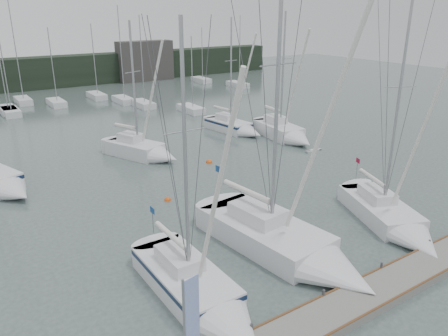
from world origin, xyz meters
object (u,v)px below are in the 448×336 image
object	(u,v)px
buoy_a	(168,200)
dock_banner	(190,325)
sailboat_near_right	(396,223)
buoy_b	(209,162)
sailboat_mid_d	(237,128)
sailboat_near_center	(297,251)
sailboat_mid_e	(287,134)
sailboat_near_left	(203,297)
sailboat_mid_c	(147,152)

from	to	relation	value
buoy_a	dock_banner	bearing A→B (deg)	-113.75
sailboat_near_right	buoy_b	bearing A→B (deg)	121.31
sailboat_near_right	sailboat_mid_d	bearing A→B (deg)	100.25
sailboat_near_center	sailboat_mid_e	xyz separation A→B (m)	(14.46, 17.31, 0.00)
sailboat_near_left	sailboat_mid_c	xyz separation A→B (m)	(6.41, 20.37, 0.06)
sailboat_near_left	buoy_a	distance (m)	11.90
sailboat_mid_d	buoy_b	xyz separation A→B (m)	(-7.46, -6.48, -0.56)
sailboat_near_right	sailboat_mid_d	size ratio (longest dim) A/B	1.13
dock_banner	buoy_a	bearing A→B (deg)	53.71
buoy_b	dock_banner	size ratio (longest dim) A/B	0.12
sailboat_mid_c	sailboat_near_center	bearing A→B (deg)	-114.56
sailboat_mid_c	buoy_a	bearing A→B (deg)	-128.99
sailboat_near_right	sailboat_mid_d	world-z (taller)	sailboat_near_right
sailboat_near_center	buoy_a	bearing A→B (deg)	95.06
sailboat_mid_d	buoy_b	distance (m)	9.90
sailboat_mid_d	buoy_b	bearing A→B (deg)	-146.96
sailboat_near_center	sailboat_near_right	xyz separation A→B (m)	(7.16, -0.77, -0.11)
sailboat_near_right	sailboat_mid_d	distance (m)	23.48
sailboat_near_left	sailboat_mid_e	world-z (taller)	sailboat_near_left
buoy_b	sailboat_near_left	bearing A→B (deg)	-122.43
sailboat_mid_e	dock_banner	distance (m)	31.93
sailboat_near_left	sailboat_mid_e	distance (m)	27.19
sailboat_mid_d	sailboat_mid_c	bearing A→B (deg)	-175.82
sailboat_near_center	sailboat_mid_d	bearing A→B (deg)	55.64
sailboat_near_center	sailboat_near_right	size ratio (longest dim) A/B	1.20
sailboat_mid_c	dock_banner	size ratio (longest dim) A/B	2.78
sailboat_near_left	sailboat_near_center	bearing A→B (deg)	5.41
sailboat_near_center	sailboat_mid_e	world-z (taller)	sailboat_near_center
sailboat_near_center	dock_banner	world-z (taller)	sailboat_near_center
sailboat_near_right	sailboat_mid_d	xyz separation A→B (m)	(4.67, 23.01, 0.05)
sailboat_mid_d	sailboat_near_center	bearing A→B (deg)	-125.93
sailboat_mid_c	sailboat_mid_d	distance (m)	11.70
sailboat_mid_e	dock_banner	world-z (taller)	sailboat_mid_e
sailboat_near_right	sailboat_near_left	bearing A→B (deg)	-159.12
sailboat_near_left	dock_banner	bearing A→B (deg)	-125.82
buoy_a	dock_banner	world-z (taller)	dock_banner
sailboat_near_center	sailboat_near_right	bearing A→B (deg)	-12.48
sailboat_near_left	dock_banner	xyz separation A→B (m)	(-2.78, -3.85, 2.47)
buoy_a	buoy_b	bearing A→B (deg)	38.07
dock_banner	sailboat_near_left	bearing A→B (deg)	41.70
sailboat_near_left	buoy_a	bearing A→B (deg)	70.96
sailboat_mid_c	buoy_b	distance (m)	5.69
sailboat_near_center	sailboat_near_left	bearing A→B (deg)	179.12
sailboat_near_right	sailboat_mid_e	xyz separation A→B (m)	(7.30, 18.08, 0.11)
sailboat_mid_e	dock_banner	bearing A→B (deg)	-130.27
sailboat_mid_c	sailboat_mid_d	world-z (taller)	sailboat_mid_d
sailboat_near_center	sailboat_mid_e	bearing A→B (deg)	43.76
sailboat_mid_c	sailboat_near_right	bearing A→B (deg)	-95.20
sailboat_near_right	buoy_a	distance (m)	14.75
buoy_b	dock_banner	world-z (taller)	dock_banner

